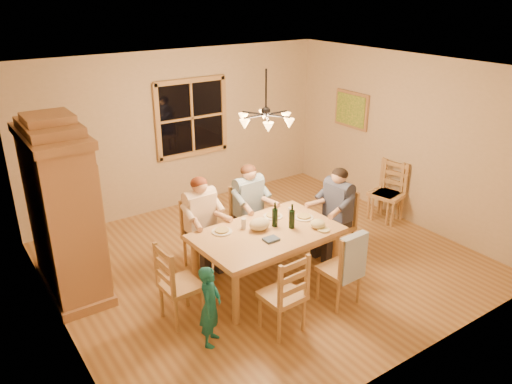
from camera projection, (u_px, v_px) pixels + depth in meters
floor at (265, 261)px, 7.11m from camera, size 5.50×5.50×0.00m
ceiling at (266, 69)px, 6.08m from camera, size 5.50×5.00×0.02m
wall_back at (181, 130)px, 8.50m from camera, size 5.50×0.02×2.70m
wall_left at (49, 224)px, 5.16m from camera, size 0.02×5.00×2.70m
wall_right at (405, 139)px, 8.02m from camera, size 0.02×5.00×2.70m
window at (192, 118)px, 8.50m from camera, size 1.30×0.06×1.30m
painting at (351, 110)px, 8.83m from camera, size 0.06×0.78×0.64m
chandelier at (266, 119)px, 6.31m from camera, size 0.77×0.68×0.71m
armoire at (64, 214)px, 6.09m from camera, size 0.66×1.40×2.30m
dining_table at (267, 238)px, 6.34m from camera, size 1.86×1.19×0.76m
chair_far_left at (202, 247)px, 6.86m from camera, size 0.46×0.44×0.99m
chair_far_right at (249, 231)px, 7.31m from camera, size 0.46×0.44×0.99m
chair_near_left at (282, 306)px, 5.60m from camera, size 0.46×0.44×0.99m
chair_near_right at (339, 280)px, 6.10m from camera, size 0.46×0.44×0.99m
chair_end_left at (181, 296)px, 5.78m from camera, size 0.44×0.46×0.99m
chair_end_right at (335, 236)px, 7.18m from camera, size 0.44×0.46×0.99m
adult_woman at (201, 212)px, 6.65m from camera, size 0.41×0.44×0.87m
adult_plaid_man at (249, 198)px, 7.10m from camera, size 0.41×0.44×0.87m
adult_slate_man at (337, 202)px, 6.97m from camera, size 0.44×0.41×0.87m
towel at (353, 258)px, 5.81m from camera, size 0.38×0.12×0.58m
wine_bottle_a at (275, 215)px, 6.38m from camera, size 0.08×0.08×0.33m
wine_bottle_b at (292, 216)px, 6.34m from camera, size 0.08×0.08×0.33m
plate_woman at (222, 232)px, 6.28m from camera, size 0.26×0.26×0.02m
plate_plaid at (273, 216)px, 6.70m from camera, size 0.26×0.26×0.02m
plate_slate at (304, 218)px, 6.66m from camera, size 0.26×0.26×0.02m
wine_glass_a at (244, 223)px, 6.36m from camera, size 0.06×0.06×0.14m
wine_glass_b at (290, 212)px, 6.67m from camera, size 0.06×0.06×0.14m
cap at (318, 224)px, 6.39m from camera, size 0.20×0.20×0.11m
napkin at (271, 239)px, 6.08m from camera, size 0.19×0.15×0.03m
cloth_bundle at (260, 224)px, 6.33m from camera, size 0.28×0.22×0.15m
child at (210, 306)px, 5.32m from camera, size 0.40×0.40×0.95m
chair_spare_front at (387, 204)px, 8.24m from camera, size 0.52×0.54×0.99m
chair_spare_back at (384, 202)px, 8.30m from camera, size 0.50×0.51×0.99m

